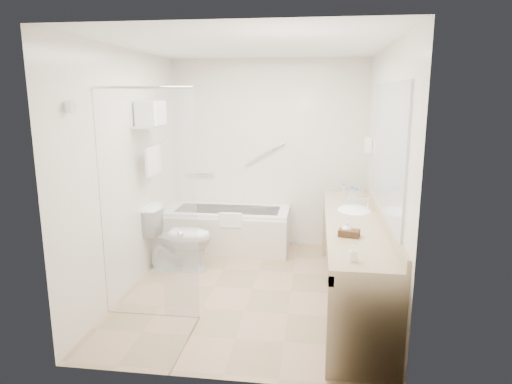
# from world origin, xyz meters

# --- Properties ---
(floor) EXTENTS (3.20, 3.20, 0.00)m
(floor) POSITION_xyz_m (0.00, 0.00, 0.00)
(floor) COLOR tan
(floor) RESTS_ON ground
(ceiling) EXTENTS (2.60, 3.20, 0.10)m
(ceiling) POSITION_xyz_m (0.00, 0.00, 2.50)
(ceiling) COLOR white
(ceiling) RESTS_ON wall_back
(wall_back) EXTENTS (2.60, 0.10, 2.50)m
(wall_back) POSITION_xyz_m (0.00, 1.60, 1.25)
(wall_back) COLOR silver
(wall_back) RESTS_ON ground
(wall_front) EXTENTS (2.60, 0.10, 2.50)m
(wall_front) POSITION_xyz_m (0.00, -1.60, 1.25)
(wall_front) COLOR silver
(wall_front) RESTS_ON ground
(wall_left) EXTENTS (0.10, 3.20, 2.50)m
(wall_left) POSITION_xyz_m (-1.30, 0.00, 1.25)
(wall_left) COLOR silver
(wall_left) RESTS_ON ground
(wall_right) EXTENTS (0.10, 3.20, 2.50)m
(wall_right) POSITION_xyz_m (1.30, 0.00, 1.25)
(wall_right) COLOR silver
(wall_right) RESTS_ON ground
(bathtub) EXTENTS (1.60, 0.73, 0.59)m
(bathtub) POSITION_xyz_m (-0.50, 1.24, 0.28)
(bathtub) COLOR white
(bathtub) RESTS_ON floor
(grab_bar_short) EXTENTS (0.40, 0.03, 0.03)m
(grab_bar_short) POSITION_xyz_m (-0.95, 1.56, 0.95)
(grab_bar_short) COLOR silver
(grab_bar_short) RESTS_ON wall_back
(grab_bar_long) EXTENTS (0.53, 0.03, 0.33)m
(grab_bar_long) POSITION_xyz_m (-0.05, 1.56, 1.25)
(grab_bar_long) COLOR silver
(grab_bar_long) RESTS_ON wall_back
(shower_enclosure) EXTENTS (0.96, 0.91, 2.11)m
(shower_enclosure) POSITION_xyz_m (-0.63, -0.93, 1.07)
(shower_enclosure) COLOR silver
(shower_enclosure) RESTS_ON floor
(towel_shelf) EXTENTS (0.24, 0.55, 0.81)m
(towel_shelf) POSITION_xyz_m (-1.17, 0.35, 1.75)
(towel_shelf) COLOR silver
(towel_shelf) RESTS_ON wall_left
(vanity_counter) EXTENTS (0.55, 2.70, 0.95)m
(vanity_counter) POSITION_xyz_m (1.02, -0.15, 0.64)
(vanity_counter) COLOR tan
(vanity_counter) RESTS_ON floor
(sink) EXTENTS (0.40, 0.52, 0.14)m
(sink) POSITION_xyz_m (1.05, 0.25, 0.82)
(sink) COLOR white
(sink) RESTS_ON vanity_counter
(faucet) EXTENTS (0.03, 0.03, 0.14)m
(faucet) POSITION_xyz_m (1.20, 0.25, 0.93)
(faucet) COLOR silver
(faucet) RESTS_ON vanity_counter
(mirror) EXTENTS (0.02, 2.00, 1.20)m
(mirror) POSITION_xyz_m (1.29, -0.15, 1.55)
(mirror) COLOR #A7ACB3
(mirror) RESTS_ON wall_right
(hairdryer_unit) EXTENTS (0.08, 0.10, 0.18)m
(hairdryer_unit) POSITION_xyz_m (1.25, 1.05, 1.45)
(hairdryer_unit) COLOR white
(hairdryer_unit) RESTS_ON wall_right
(toilet) EXTENTS (0.81, 0.50, 0.77)m
(toilet) POSITION_xyz_m (-0.95, 0.47, 0.38)
(toilet) COLOR white
(toilet) RESTS_ON floor
(amenity_basket) EXTENTS (0.20, 0.15, 0.06)m
(amenity_basket) POSITION_xyz_m (0.94, -0.69, 0.88)
(amenity_basket) COLOR #4E331C
(amenity_basket) RESTS_ON vanity_counter
(soap_bottle_a) EXTENTS (0.09, 0.13, 0.06)m
(soap_bottle_a) POSITION_xyz_m (0.92, -1.29, 0.88)
(soap_bottle_a) COLOR white
(soap_bottle_a) RESTS_ON vanity_counter
(soap_bottle_b) EXTENTS (0.13, 0.15, 0.09)m
(soap_bottle_b) POSITION_xyz_m (0.92, -0.66, 0.90)
(soap_bottle_b) COLOR white
(soap_bottle_b) RESTS_ON vanity_counter
(water_bottle_left) EXTENTS (0.05, 0.05, 0.17)m
(water_bottle_left) POSITION_xyz_m (0.97, 0.82, 0.93)
(water_bottle_left) COLOR silver
(water_bottle_left) RESTS_ON vanity_counter
(water_bottle_mid) EXTENTS (0.07, 0.07, 0.21)m
(water_bottle_mid) POSITION_xyz_m (1.04, 0.45, 0.95)
(water_bottle_mid) COLOR silver
(water_bottle_mid) RESTS_ON vanity_counter
(water_bottle_right) EXTENTS (0.06, 0.06, 0.19)m
(water_bottle_right) POSITION_xyz_m (1.08, 0.46, 0.94)
(water_bottle_right) COLOR silver
(water_bottle_right) RESTS_ON vanity_counter
(drinking_glass_near) EXTENTS (0.09, 0.09, 0.09)m
(drinking_glass_near) POSITION_xyz_m (1.00, 0.30, 0.90)
(drinking_glass_near) COLOR silver
(drinking_glass_near) RESTS_ON vanity_counter
(drinking_glass_far) EXTENTS (0.07, 0.07, 0.09)m
(drinking_glass_far) POSITION_xyz_m (1.01, 0.54, 0.89)
(drinking_glass_far) COLOR silver
(drinking_glass_far) RESTS_ON vanity_counter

